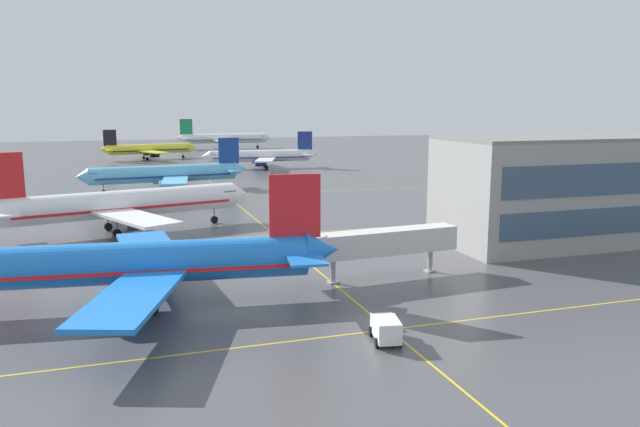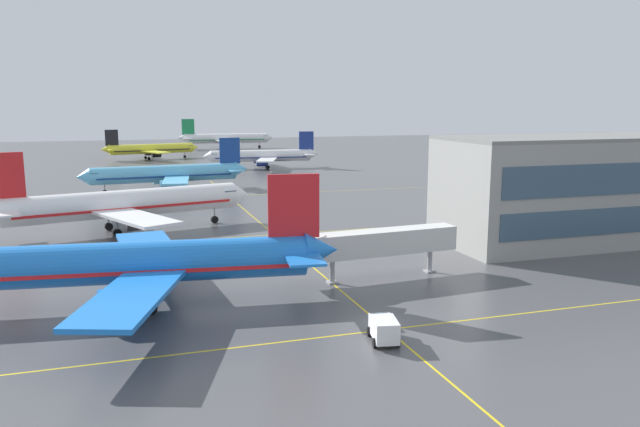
{
  "view_description": "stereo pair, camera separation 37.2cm",
  "coord_description": "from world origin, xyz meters",
  "px_view_note": "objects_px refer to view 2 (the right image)",
  "views": [
    {
      "loc": [
        -21.66,
        -49.27,
        19.4
      ],
      "look_at": [
        5.3,
        33.79,
        3.94
      ],
      "focal_mm": 35.04,
      "sensor_mm": 36.0,
      "label": 1
    },
    {
      "loc": [
        -21.31,
        -49.38,
        19.4
      ],
      "look_at": [
        5.3,
        33.79,
        3.94
      ],
      "focal_mm": 35.04,
      "sensor_mm": 36.0,
      "label": 2
    }
  ],
  "objects_px": {
    "airliner_far_left_stand": "(263,156)",
    "service_truck_red_van": "(384,328)",
    "airliner_distant_taxiway": "(226,139)",
    "jet_bridge": "(363,244)",
    "airliner_second_row": "(122,204)",
    "airliner_third_row": "(167,174)",
    "airliner_far_right_stand": "(151,149)",
    "airliner_front_gate": "(135,263)"
  },
  "relations": [
    {
      "from": "airliner_far_left_stand",
      "to": "airliner_far_right_stand",
      "type": "relative_size",
      "value": 1.04
    },
    {
      "from": "service_truck_red_van",
      "to": "airliner_far_left_stand",
      "type": "bearing_deg",
      "value": 81.47
    },
    {
      "from": "airliner_second_row",
      "to": "airliner_far_left_stand",
      "type": "relative_size",
      "value": 1.16
    },
    {
      "from": "airliner_far_left_stand",
      "to": "jet_bridge",
      "type": "distance_m",
      "value": 122.83
    },
    {
      "from": "service_truck_red_van",
      "to": "jet_bridge",
      "type": "relative_size",
      "value": 0.22
    },
    {
      "from": "airliner_distant_taxiway",
      "to": "jet_bridge",
      "type": "height_order",
      "value": "airliner_distant_taxiway"
    },
    {
      "from": "jet_bridge",
      "to": "airliner_second_row",
      "type": "bearing_deg",
      "value": 125.64
    },
    {
      "from": "airliner_far_left_stand",
      "to": "airliner_third_row",
      "type": "bearing_deg",
      "value": -125.86
    },
    {
      "from": "airliner_front_gate",
      "to": "airliner_second_row",
      "type": "bearing_deg",
      "value": 91.37
    },
    {
      "from": "airliner_third_row",
      "to": "service_truck_red_van",
      "type": "height_order",
      "value": "airliner_third_row"
    },
    {
      "from": "airliner_far_left_stand",
      "to": "airliner_distant_taxiway",
      "type": "xyz_separation_m",
      "value": [
        2.73,
        85.21,
        0.64
      ]
    },
    {
      "from": "airliner_distant_taxiway",
      "to": "airliner_third_row",
      "type": "bearing_deg",
      "value": -104.78
    },
    {
      "from": "airliner_far_left_stand",
      "to": "service_truck_red_van",
      "type": "bearing_deg",
      "value": -98.53
    },
    {
      "from": "airliner_far_left_stand",
      "to": "airliner_far_right_stand",
      "type": "xyz_separation_m",
      "value": [
        -30.65,
        41.62,
        -0.12
      ]
    },
    {
      "from": "airliner_far_right_stand",
      "to": "service_truck_red_van",
      "type": "xyz_separation_m",
      "value": [
        9.74,
        -181.06,
        -2.44
      ]
    },
    {
      "from": "service_truck_red_van",
      "to": "jet_bridge",
      "type": "distance_m",
      "value": 18.59
    },
    {
      "from": "airliner_front_gate",
      "to": "airliner_second_row",
      "type": "relative_size",
      "value": 0.99
    },
    {
      "from": "airliner_second_row",
      "to": "airliner_far_left_stand",
      "type": "bearing_deg",
      "value": 64.74
    },
    {
      "from": "airliner_far_right_stand",
      "to": "service_truck_red_van",
      "type": "relative_size",
      "value": 7.69
    },
    {
      "from": "airliner_distant_taxiway",
      "to": "airliner_front_gate",
      "type": "bearing_deg",
      "value": -101.56
    },
    {
      "from": "airliner_second_row",
      "to": "airliner_distant_taxiway",
      "type": "relative_size",
      "value": 0.99
    },
    {
      "from": "airliner_far_right_stand",
      "to": "service_truck_red_van",
      "type": "height_order",
      "value": "airliner_far_right_stand"
    },
    {
      "from": "airliner_front_gate",
      "to": "service_truck_red_van",
      "type": "bearing_deg",
      "value": -39.33
    },
    {
      "from": "airliner_third_row",
      "to": "jet_bridge",
      "type": "bearing_deg",
      "value": -78.97
    },
    {
      "from": "airliner_far_right_stand",
      "to": "service_truck_red_van",
      "type": "bearing_deg",
      "value": -86.92
    },
    {
      "from": "airliner_front_gate",
      "to": "jet_bridge",
      "type": "bearing_deg",
      "value": 4.64
    },
    {
      "from": "service_truck_red_van",
      "to": "airliner_distant_taxiway",
      "type": "bearing_deg",
      "value": 83.99
    },
    {
      "from": "airliner_far_left_stand",
      "to": "airliner_far_right_stand",
      "type": "bearing_deg",
      "value": 126.37
    },
    {
      "from": "airliner_third_row",
      "to": "airliner_distant_taxiway",
      "type": "distance_m",
      "value": 132.64
    },
    {
      "from": "airliner_second_row",
      "to": "service_truck_red_van",
      "type": "bearing_deg",
      "value": -69.23
    },
    {
      "from": "airliner_distant_taxiway",
      "to": "jet_bridge",
      "type": "distance_m",
      "value": 207.85
    },
    {
      "from": "airliner_second_row",
      "to": "jet_bridge",
      "type": "bearing_deg",
      "value": -54.36
    },
    {
      "from": "airliner_far_left_stand",
      "to": "airliner_distant_taxiway",
      "type": "height_order",
      "value": "airliner_distant_taxiway"
    },
    {
      "from": "airliner_third_row",
      "to": "airliner_far_left_stand",
      "type": "distance_m",
      "value": 53.11
    },
    {
      "from": "airliner_third_row",
      "to": "airliner_front_gate",
      "type": "bearing_deg",
      "value": -96.3
    },
    {
      "from": "airliner_second_row",
      "to": "airliner_third_row",
      "type": "xyz_separation_m",
      "value": [
        9.8,
        43.68,
        -0.39
      ]
    },
    {
      "from": "airliner_second_row",
      "to": "airliner_far_right_stand",
      "type": "distance_m",
      "value": 128.75
    },
    {
      "from": "airliner_second_row",
      "to": "airliner_distant_taxiway",
      "type": "bearing_deg",
      "value": 75.76
    },
    {
      "from": "airliner_far_left_stand",
      "to": "airliner_far_right_stand",
      "type": "height_order",
      "value": "airliner_far_left_stand"
    },
    {
      "from": "airliner_far_left_stand",
      "to": "jet_bridge",
      "type": "xyz_separation_m",
      "value": [
        -15.75,
        -121.81,
        0.32
      ]
    },
    {
      "from": "airliner_third_row",
      "to": "airliner_far_left_stand",
      "type": "xyz_separation_m",
      "value": [
        31.11,
        43.04,
        -0.23
      ]
    },
    {
      "from": "airliner_third_row",
      "to": "jet_bridge",
      "type": "relative_size",
      "value": 1.88
    }
  ]
}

